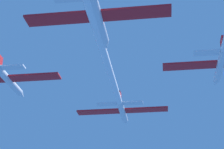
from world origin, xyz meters
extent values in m
cylinder|color=white|center=(-0.01, -0.13, -0.69)|extent=(1.14, 10.37, 1.14)
cone|color=white|center=(-0.01, 6.19, -0.69)|extent=(1.12, 2.28, 1.12)
ellipsoid|color=black|center=(-0.01, 2.15, -0.21)|extent=(0.80, 2.07, 0.57)
cube|color=red|center=(-4.52, -0.65, -0.69)|extent=(7.88, 2.28, 0.25)
cube|color=red|center=(4.50, -0.65, -0.69)|extent=(7.88, 2.28, 0.25)
cube|color=red|center=(-0.01, -4.28, 0.71)|extent=(0.30, 1.87, 1.66)
cube|color=white|center=(-2.35, -4.48, -0.69)|extent=(3.55, 1.37, 0.25)
cube|color=white|center=(2.34, -4.48, -0.69)|extent=(3.55, 1.37, 0.25)
cylinder|color=white|center=(-0.01, -21.28, -0.69)|extent=(1.03, 31.93, 1.03)
cylinder|color=white|center=(-16.48, -15.57, -0.11)|extent=(1.14, 10.37, 1.14)
cone|color=white|center=(-16.48, -9.24, -0.11)|extent=(1.12, 2.28, 1.12)
ellipsoid|color=black|center=(-16.48, -13.29, 0.38)|extent=(0.80, 2.07, 0.57)
cube|color=red|center=(-11.97, -16.09, -0.11)|extent=(7.88, 2.28, 0.25)
cube|color=white|center=(-14.14, -19.92, -0.11)|extent=(3.55, 1.37, 0.25)
cylinder|color=white|center=(16.23, -15.72, 0.27)|extent=(1.14, 10.37, 1.14)
cone|color=white|center=(16.23, -9.40, 0.27)|extent=(1.12, 2.28, 1.12)
ellipsoid|color=black|center=(16.23, -13.44, 0.76)|extent=(0.80, 2.07, 0.57)
cube|color=red|center=(11.72, -16.24, 0.27)|extent=(7.88, 2.28, 0.25)
cube|color=red|center=(16.23, -19.87, 1.67)|extent=(0.30, 1.87, 1.66)
cube|color=white|center=(13.89, -20.07, 0.27)|extent=(3.55, 1.37, 0.25)
cylinder|color=white|center=(0.52, -31.69, -0.46)|extent=(1.14, 10.37, 1.14)
cone|color=white|center=(0.52, -25.37, -0.46)|extent=(1.12, 2.28, 1.12)
ellipsoid|color=black|center=(0.52, -29.41, 0.02)|extent=(0.80, 2.07, 0.57)
cube|color=red|center=(-3.99, -32.21, -0.46)|extent=(7.88, 2.28, 0.25)
cube|color=red|center=(5.03, -32.21, -0.46)|extent=(7.88, 2.28, 0.25)
camera|label=1|loc=(7.20, -70.08, -25.88)|focal=63.73mm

